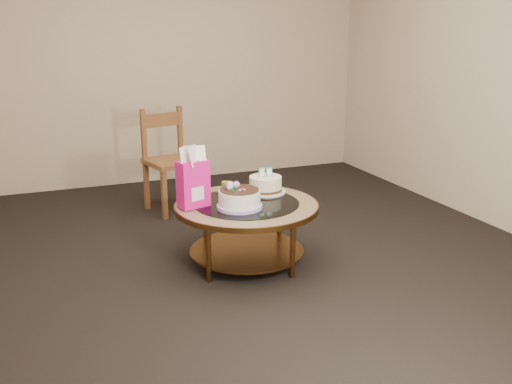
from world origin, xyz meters
name	(u,v)px	position (x,y,z in m)	size (l,w,h in m)	color
ground	(247,263)	(0.00, 0.00, 0.00)	(5.00, 5.00, 0.00)	black
room_walls	(246,43)	(0.00, 0.00, 1.54)	(4.52, 5.02, 2.61)	tan
coffee_table	(247,213)	(0.00, 0.00, 0.38)	(1.02, 1.02, 0.46)	brown
decorated_cake	(239,200)	(-0.09, -0.09, 0.52)	(0.31, 0.31, 0.18)	#AE96D4
cream_cake	(265,185)	(0.22, 0.19, 0.52)	(0.30, 0.30, 0.19)	white
gift_bag	(193,178)	(-0.37, 0.05, 0.66)	(0.23, 0.19, 0.42)	#EF1694
pillar_candle	(226,189)	(-0.06, 0.28, 0.49)	(0.13, 0.13, 0.10)	#D9C159
dining_chair	(170,160)	(-0.20, 1.43, 0.47)	(0.52, 0.52, 0.93)	brown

